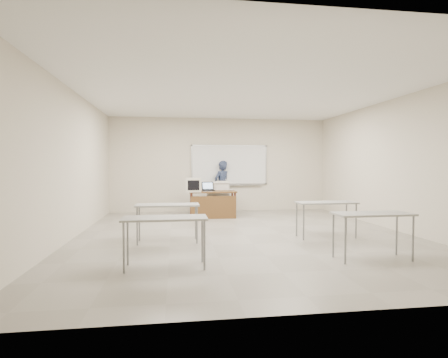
{
  "coord_description": "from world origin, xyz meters",
  "views": [
    {
      "loc": [
        -1.45,
        -7.24,
        1.46
      ],
      "look_at": [
        -0.13,
        2.2,
        1.11
      ],
      "focal_mm": 28.0,
      "sensor_mm": 36.0,
      "label": 1
    }
  ],
  "objects": [
    {
      "name": "mouse",
      "position": [
        0.15,
        2.65,
        0.77
      ],
      "size": [
        0.11,
        0.08,
        0.04
      ],
      "primitive_type": "ellipsoid",
      "rotation": [
        0.0,
        0.0,
        0.11
      ],
      "color": "#A4A5AC",
      "rests_on": "instructor_desk"
    },
    {
      "name": "floor",
      "position": [
        0.0,
        0.0,
        -0.01
      ],
      "size": [
        7.0,
        8.0,
        0.01
      ],
      "primitive_type": "cube",
      "color": "gray",
      "rests_on": "ground"
    },
    {
      "name": "instructor_desk",
      "position": [
        -0.4,
        2.49,
        0.53
      ],
      "size": [
        1.33,
        0.66,
        0.75
      ],
      "rotation": [
        0.0,
        0.0,
        -0.02
      ],
      "color": "brown",
      "rests_on": "floor"
    },
    {
      "name": "crt_monitor",
      "position": [
        -0.95,
        2.48,
        0.94
      ],
      "size": [
        0.42,
        0.46,
        0.39
      ],
      "rotation": [
        0.0,
        0.0,
        -0.03
      ],
      "color": "beige",
      "rests_on": "instructor_desk"
    },
    {
      "name": "podium",
      "position": [
        -0.2,
        3.2,
        0.49
      ],
      "size": [
        0.7,
        0.51,
        0.98
      ],
      "rotation": [
        0.0,
        0.0,
        0.03
      ],
      "color": "silver",
      "rests_on": "floor"
    },
    {
      "name": "presenter",
      "position": [
        0.04,
        3.88,
        0.81
      ],
      "size": [
        0.71,
        0.66,
        1.63
      ],
      "primitive_type": "imported",
      "rotation": [
        0.0,
        0.0,
        3.76
      ],
      "color": "black",
      "rests_on": "floor"
    },
    {
      "name": "student_desks",
      "position": [
        -0.0,
        -1.35,
        0.67
      ],
      "size": [
        4.4,
        2.2,
        0.73
      ],
      "color": "gray",
      "rests_on": "floor"
    },
    {
      "name": "whiteboard",
      "position": [
        0.3,
        3.97,
        1.48
      ],
      "size": [
        2.48,
        0.1,
        1.31
      ],
      "color": "white",
      "rests_on": "floor"
    },
    {
      "name": "laptop",
      "position": [
        -0.5,
        2.76,
        0.81
      ],
      "size": [
        0.34,
        0.31,
        0.25
      ],
      "rotation": [
        0.0,
        0.0,
        0.11
      ],
      "color": "black",
      "rests_on": "instructor_desk"
    },
    {
      "name": "keyboard",
      "position": [
        -0.05,
        3.08,
        1.0
      ],
      "size": [
        0.41,
        0.14,
        0.02
      ],
      "primitive_type": "cube",
      "rotation": [
        0.0,
        0.0,
        0.0
      ],
      "color": "beige",
      "rests_on": "podium"
    }
  ]
}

